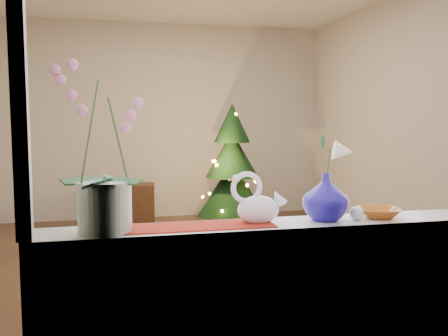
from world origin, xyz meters
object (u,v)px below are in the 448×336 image
Objects in this scene: paperweight at (357,213)px; amber_dish at (379,214)px; swan at (258,199)px; blue_vase at (326,193)px; xmas_tree at (232,167)px; side_table at (125,206)px; orchid_pot at (103,147)px.

paperweight is 0.39× the size of amber_dish.
swan is 0.33m from blue_vase.
side_table is (-1.31, 0.43, -0.51)m from xmas_tree.
swan is 4.38m from side_table.
orchid_pot is 4.25× the size of amber_dish.
swan is 3.95m from xmas_tree.
orchid_pot is 4.20m from xmas_tree.
blue_vase reaches higher than swan.
blue_vase is at bearing 1.26° from orchid_pot.
orchid_pot is 10.86× the size of paperweight.
swan is 1.57× the size of amber_dish.
blue_vase is 0.35× the size of side_table.
swan is at bearing 2.60° from orchid_pot.
swan is at bearing -102.15° from xmas_tree.
amber_dish is (0.61, -0.02, -0.09)m from swan.
xmas_tree is (0.35, 3.89, -0.16)m from paperweight.
blue_vase reaches higher than side_table.
xmas_tree reaches higher than paperweight.
side_table is at bearing 100.62° from blue_vase.
amber_dish is (0.28, -0.01, -0.11)m from blue_vase.
orchid_pot reaches higher than paperweight.
paperweight is 4.48m from side_table.
amber_dish is at bearing -69.91° from side_table.
swan is 4.02× the size of paperweight.
amber_dish reaches higher than side_table.
orchid_pot is 0.73m from swan.
side_table is (-0.81, 4.30, -0.77)m from blue_vase.
paperweight reaches higher than amber_dish.
blue_vase is 3.90m from xmas_tree.
xmas_tree reaches higher than side_table.
orchid_pot is 0.46× the size of xmas_tree.
paperweight is (0.48, -0.04, -0.08)m from swan.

